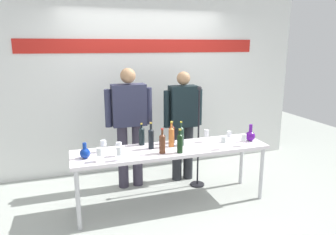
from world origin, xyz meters
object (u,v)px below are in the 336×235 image
object	(u,v)px
wine_bottle_4	(151,138)
microphone_stand	(198,154)
wine_bottle_5	(142,135)
wine_bottle_1	(162,143)
wine_glass_right_0	(223,140)
wine_bottle_2	(171,136)
wine_bottle_3	(180,142)
wine_glass_right_1	(206,133)
wine_bottle_0	(181,135)
wine_glass_left_3	(119,151)
wine_glass_left_0	(119,146)
display_table	(172,153)
wine_glass_right_3	(229,134)
presenter_left	(129,120)
wine_glass_left_2	(103,143)
wine_bottle_6	(172,133)
wine_glass_left_1	(100,152)
decanter_blue_right	(250,135)
decanter_blue_left	(85,153)
presenter_right	(183,120)

from	to	relation	value
wine_bottle_4	microphone_stand	size ratio (longest dim) A/B	0.23
wine_bottle_5	microphone_stand	xyz separation A→B (m)	(0.84, 0.14, -0.39)
wine_bottle_1	wine_glass_right_0	xyz separation A→B (m)	(0.74, -0.09, -0.01)
wine_bottle_1	wine_bottle_2	size ratio (longest dim) A/B	0.94
wine_bottle_3	wine_glass_right_1	xyz separation A→B (m)	(0.47, 0.30, -0.01)
wine_bottle_0	microphone_stand	world-z (taller)	microphone_stand
wine_bottle_0	wine_glass_right_0	world-z (taller)	wine_bottle_0
wine_glass_left_3	wine_glass_right_1	xyz separation A→B (m)	(1.19, 0.33, 0.01)
wine_bottle_3	wine_bottle_2	bearing A→B (deg)	95.19
wine_bottle_0	wine_glass_left_0	size ratio (longest dim) A/B	1.95
display_table	wine_glass_right_1	world-z (taller)	wine_glass_right_1
wine_bottle_3	wine_glass_right_3	size ratio (longest dim) A/B	2.01
presenter_left	wine_bottle_4	size ratio (longest dim) A/B	5.08
wine_bottle_4	wine_glass_left_2	bearing A→B (deg)	173.64
wine_bottle_5	wine_glass_right_0	size ratio (longest dim) A/B	1.80
wine_bottle_6	wine_glass_right_0	bearing A→B (deg)	-39.41
wine_bottle_0	wine_bottle_1	distance (m)	0.37
wine_glass_left_1	wine_glass_right_3	size ratio (longest dim) A/B	1.07
wine_bottle_1	wine_glass_left_0	bearing A→B (deg)	172.16
decanter_blue_right	wine_bottle_5	distance (m)	1.42
wine_bottle_1	wine_bottle_4	world-z (taller)	wine_bottle_4
decanter_blue_left	wine_bottle_0	bearing A→B (deg)	4.90
presenter_right	wine_glass_left_1	distance (m)	1.53
wine_glass_left_0	wine_bottle_3	bearing A→B (deg)	-9.50
wine_bottle_1	wine_glass_right_0	bearing A→B (deg)	-6.63
wine_bottle_3	wine_glass_left_3	world-z (taller)	wine_bottle_3
presenter_left	wine_bottle_3	size ratio (longest dim) A/B	5.81
wine_bottle_3	wine_bottle_5	size ratio (longest dim) A/B	1.02
wine_bottle_0	decanter_blue_left	bearing A→B (deg)	-175.10
wine_bottle_3	wine_glass_left_2	bearing A→B (deg)	159.85
decanter_blue_left	wine_bottle_2	size ratio (longest dim) A/B	0.57
wine_glass_left_0	microphone_stand	xyz separation A→B (m)	(1.17, 0.45, -0.38)
wine_bottle_3	wine_bottle_1	bearing A→B (deg)	166.46
wine_bottle_2	wine_bottle_6	world-z (taller)	wine_bottle_2
decanter_blue_right	decanter_blue_left	bearing A→B (deg)	180.00
decanter_blue_right	wine_glass_left_2	size ratio (longest dim) A/B	1.58
wine_bottle_4	wine_glass_left_2	world-z (taller)	wine_bottle_4
wine_bottle_4	wine_glass_right_0	bearing A→B (deg)	-19.05
wine_glass_right_0	microphone_stand	distance (m)	0.72
decanter_blue_left	wine_glass_left_2	size ratio (longest dim) A/B	1.28
wine_bottle_4	wine_glass_right_3	distance (m)	1.03
wine_bottle_4	wine_glass_left_2	size ratio (longest dim) A/B	2.35
decanter_blue_right	presenter_left	distance (m)	1.63
wine_glass_left_2	wine_glass_right_0	size ratio (longest dim) A/B	0.90
wine_bottle_0	wine_bottle_5	size ratio (longest dim) A/B	1.10
display_table	wine_bottle_6	world-z (taller)	wine_bottle_6
decanter_blue_left	wine_bottle_4	bearing A→B (deg)	6.82
decanter_blue_right	wine_bottle_3	xyz separation A→B (m)	(-1.04, -0.15, 0.05)
decanter_blue_right	wine_glass_left_3	distance (m)	1.76
presenter_right	wine_glass_left_3	bearing A→B (deg)	-140.61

